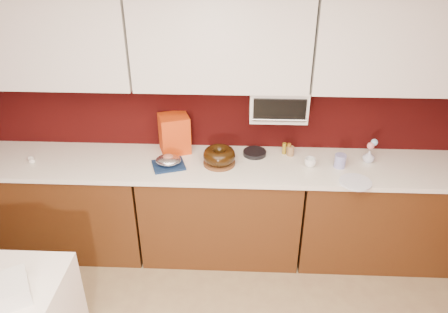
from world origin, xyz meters
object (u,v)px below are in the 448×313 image
Objects in this scene: bundt_cake at (219,155)px; flower_vase at (369,156)px; coffee_mug at (310,161)px; toaster_oven at (278,102)px; blue_jar at (340,161)px; pandoro_box at (174,134)px; foil_ham_nest at (168,160)px; newspaper_stack at (0,293)px.

bundt_cake is 2.26× the size of flower_vase.
toaster_oven is at bearing 146.41° from coffee_mug.
flower_vase is (0.49, 0.09, 0.01)m from coffee_mug.
coffee_mug is (0.73, -0.00, -0.04)m from bundt_cake.
toaster_oven is 0.68m from blue_jar.
bundt_cake reaches higher than coffee_mug.
pandoro_box is 1.15m from coffee_mug.
blue_jar is at bearing -28.30° from pandoro_box.
bundt_cake is 0.80× the size of pandoro_box.
foil_ham_nest is at bearing -174.92° from flower_vase.
flower_vase is at bearing 10.92° from coffee_mug.
toaster_oven is at bearing 160.68° from blue_jar.
foil_ham_nest is 1.76× the size of flower_vase.
toaster_oven is at bearing 42.91° from newspaper_stack.
pandoro_box is 1.61m from flower_vase.
newspaper_stack is at bearing -120.74° from foil_ham_nest.
newspaper_stack is at bearing -131.16° from bundt_cake.
toaster_oven is 0.63m from bundt_cake.
foil_ham_nest reaches higher than newspaper_stack.
coffee_mug is at bearing -0.16° from bundt_cake.
newspaper_stack is (-0.78, -1.55, -0.26)m from pandoro_box.
flower_vase is (1.22, 0.09, -0.02)m from bundt_cake.
blue_jar is 0.36× the size of newspaper_stack.
flower_vase is 0.38× the size of newspaper_stack.
coffee_mug is (0.27, -0.18, -0.43)m from toaster_oven.
newspaper_stack is (-2.39, -1.43, -0.15)m from flower_vase.
blue_jar is at bearing -19.32° from toaster_oven.
bundt_cake is at bearing 48.84° from newspaper_stack.
toaster_oven is 0.87m from flower_vase.
bundt_cake is 0.85× the size of newspaper_stack.
blue_jar is 0.27m from flower_vase.
coffee_mug is at bearing -179.59° from blue_jar.
toaster_oven is 4.14× the size of blue_jar.
foil_ham_nest is at bearing -165.14° from toaster_oven.
flower_vase is at bearing 4.31° from bundt_cake.
toaster_oven is at bearing 21.05° from bundt_cake.
blue_jar is (1.36, -0.21, -0.11)m from pandoro_box.
toaster_oven reaches higher than pandoro_box.
coffee_mug is (1.14, 0.05, -0.01)m from foil_ham_nest.
coffee_mug is at bearing -169.08° from flower_vase.
flower_vase is (1.62, 0.14, 0.00)m from foil_ham_nest.
flower_vase is at bearing -6.47° from toaster_oven.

